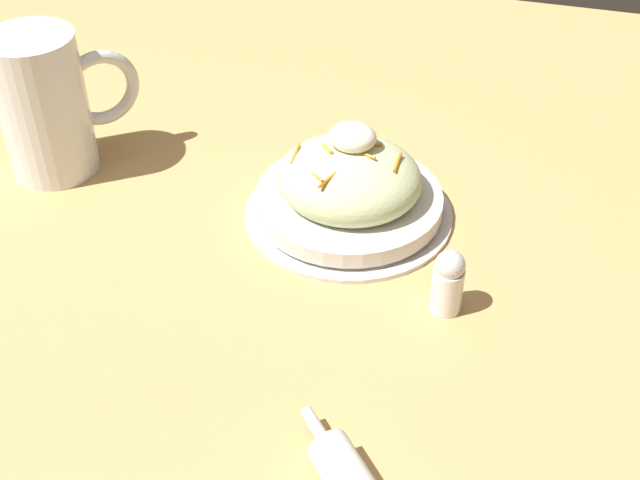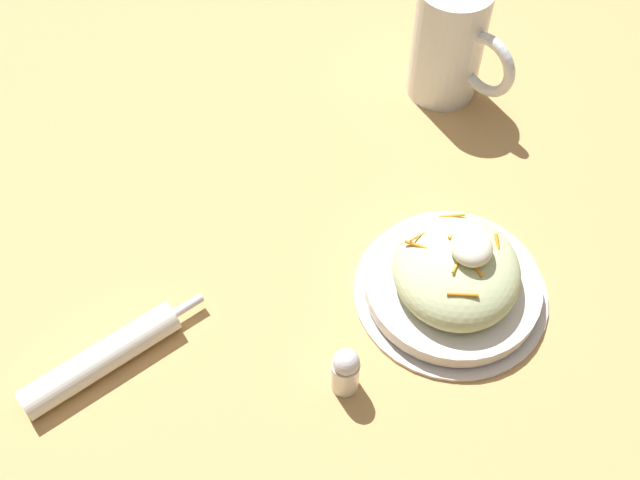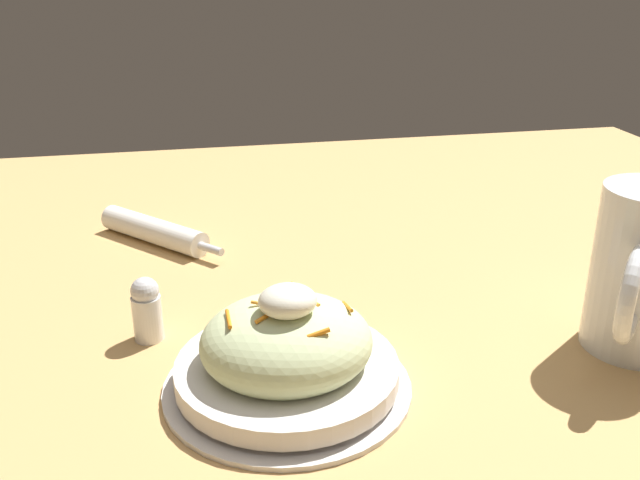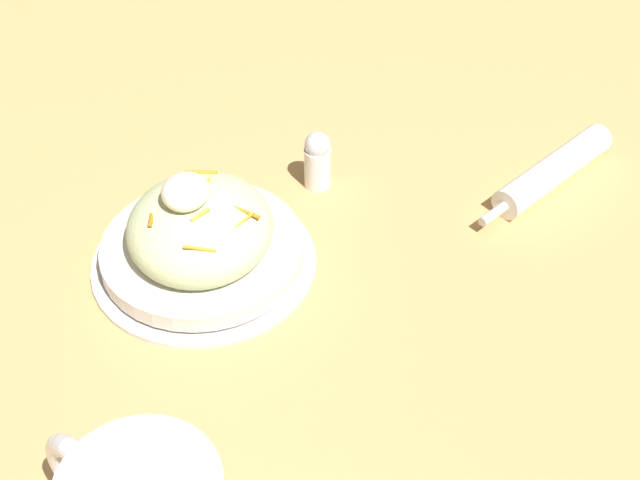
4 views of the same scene
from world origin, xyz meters
TOP-DOWN VIEW (x-y plane):
  - ground_plane at (0.00, 0.00)m, footprint 1.43×1.43m
  - salad_plate at (-0.13, -0.11)m, footprint 0.22×0.22m
  - napkin_roll at (-0.25, 0.25)m, footprint 0.16×0.17m
  - salt_shaker at (-0.25, 0.00)m, footprint 0.03×0.03m

SIDE VIEW (x-z plane):
  - ground_plane at x=0.00m, z-range 0.00..0.00m
  - napkin_roll at x=-0.25m, z-range 0.00..0.03m
  - salad_plate at x=-0.13m, z-range -0.02..0.08m
  - salt_shaker at x=-0.25m, z-range 0.00..0.07m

